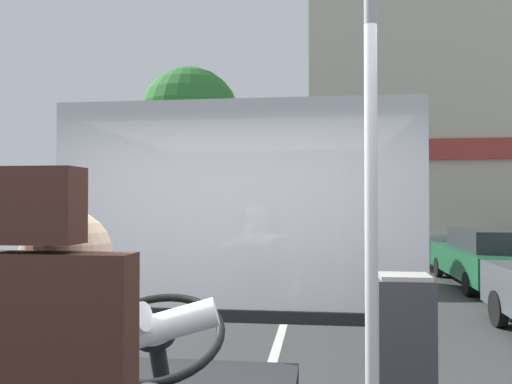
{
  "coord_description": "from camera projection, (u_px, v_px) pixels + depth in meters",
  "views": [
    {
      "loc": [
        0.57,
        -1.78,
        1.89
      ],
      "look_at": [
        0.16,
        1.47,
        1.95
      ],
      "focal_mm": 36.51,
      "sensor_mm": 36.0,
      "label": 1
    }
  ],
  "objects": [
    {
      "name": "fare_box",
      "position": [
        405.0,
        376.0,
        2.38
      ],
      "size": [
        0.25,
        0.21,
        0.93
      ],
      "color": "#333338",
      "rests_on": "bus_floor"
    },
    {
      "name": "parked_car_silver",
      "position": [
        439.0,
        237.0,
        16.63
      ],
      "size": [
        1.82,
        4.39,
        1.47
      ],
      "color": "silver",
      "rests_on": "ground"
    },
    {
      "name": "shop_building",
      "position": [
        452.0,
        128.0,
        17.46
      ],
      "size": [
        9.44,
        5.28,
        8.76
      ],
      "color": "#BCB29E",
      "rests_on": "ground"
    },
    {
      "name": "bus_driver",
      "position": [
        77.0,
        384.0,
        1.43
      ],
      "size": [
        0.73,
        0.55,
        0.76
      ],
      "color": "#282833",
      "rests_on": "driver_seat"
    },
    {
      "name": "handrail_pole",
      "position": [
        371.0,
        282.0,
        1.77
      ],
      "size": [
        0.04,
        0.04,
        1.98
      ],
      "color": "#B7B7BC",
      "rests_on": "bus_floor"
    },
    {
      "name": "ground",
      "position": [
        293.0,
        296.0,
        10.54
      ],
      "size": [
        18.0,
        44.0,
        0.06
      ],
      "color": "#393939"
    },
    {
      "name": "windshield_panel",
      "position": [
        234.0,
        234.0,
        3.44
      ],
      "size": [
        2.5,
        0.08,
        1.48
      ],
      "color": "silver"
    },
    {
      "name": "street_tree",
      "position": [
        190.0,
        119.0,
        13.87
      ],
      "size": [
        2.66,
        2.66,
        5.47
      ],
      "color": "#4C3828",
      "rests_on": "ground"
    },
    {
      "name": "parked_car_green",
      "position": [
        495.0,
        257.0,
        11.54
      ],
      "size": [
        1.99,
        4.31,
        1.28
      ],
      "color": "#195633",
      "rests_on": "ground"
    }
  ]
}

